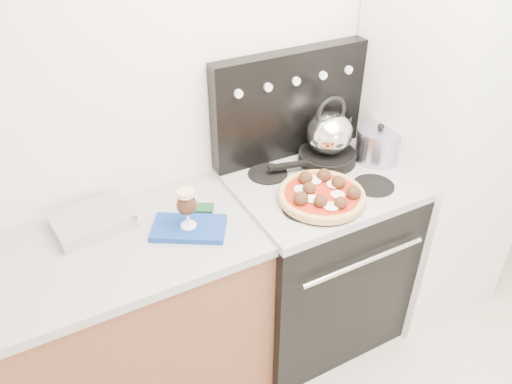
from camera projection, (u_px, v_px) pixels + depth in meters
room_shell at (487, 244)px, 1.35m from camera, size 3.52×3.01×2.52m
base_cabinet at (88, 344)px, 2.08m from camera, size 1.45×0.60×0.86m
countertop at (64, 265)px, 1.82m from camera, size 1.48×0.63×0.04m
stove_body at (313, 260)px, 2.48m from camera, size 0.76×0.65×0.88m
cooktop at (319, 184)px, 2.22m from camera, size 0.76×0.65×0.04m
backguard at (290, 105)px, 2.26m from camera, size 0.76×0.08×0.50m
fridge at (442, 140)px, 2.45m from camera, size 0.64×0.68×1.90m
foil_sheet at (92, 221)px, 1.95m from camera, size 0.31×0.25×0.06m
oven_mitt at (189, 228)px, 1.94m from camera, size 0.33×0.29×0.02m
beer_glass at (187, 208)px, 1.89m from camera, size 0.10×0.10×0.17m
pizza_pan at (321, 200)px, 2.08m from camera, size 0.43×0.43×0.01m
pizza at (322, 194)px, 2.06m from camera, size 0.37×0.37×0.05m
skillet at (327, 157)px, 2.33m from camera, size 0.32×0.32×0.05m
tea_kettle at (330, 130)px, 2.25m from camera, size 0.22×0.22×0.23m
stock_pot at (378, 145)px, 2.32m from camera, size 0.23×0.23×0.15m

